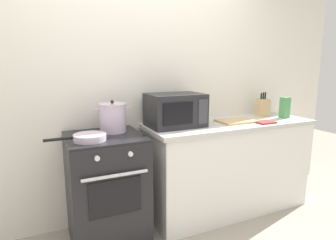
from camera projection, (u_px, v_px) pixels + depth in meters
back_wall at (160, 88)px, 2.81m from camera, size 4.40×0.10×2.50m
lower_cabinet_right at (228, 168)px, 2.90m from camera, size 1.64×0.56×0.88m
countertop_right at (230, 124)px, 2.81m from camera, size 1.70×0.60×0.04m
stove at (107, 189)px, 2.36m from camera, size 0.60×0.64×0.92m
stock_pot at (113, 118)px, 2.38m from camera, size 0.31×0.23×0.27m
frying_pan at (89, 137)px, 2.11m from camera, size 0.44×0.24×0.05m
microwave at (175, 110)px, 2.59m from camera, size 0.50×0.37×0.30m
cutting_board at (236, 121)px, 2.81m from camera, size 0.36×0.26×0.02m
knife_block at (263, 107)px, 3.11m from camera, size 0.13×0.10×0.26m
pasta_box at (285, 108)px, 3.01m from camera, size 0.08×0.08×0.22m
oven_mitt at (265, 122)px, 2.76m from camera, size 0.18×0.14×0.02m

